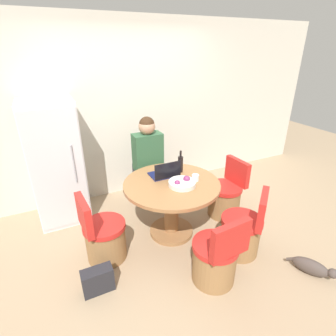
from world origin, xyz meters
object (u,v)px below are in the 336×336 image
(chair_near_right_corner, at_px, (242,232))
(handbag, at_px, (98,280))
(chair_right_side, at_px, (225,197))
(cat, at_px, (312,267))
(refrigerator, at_px, (56,163))
(person_seated, at_px, (147,157))
(dining_table, at_px, (172,198))
(laptop, at_px, (165,173))
(chair_near_camera, at_px, (216,259))
(fruit_bowl, at_px, (182,183))
(bottle, at_px, (180,164))
(chair_left_side, at_px, (104,238))

(chair_near_right_corner, xyz_separation_m, handbag, (-1.61, 0.18, -0.14))
(chair_right_side, relative_size, cat, 1.80)
(refrigerator, distance_m, handbag, 1.63)
(person_seated, bearing_deg, cat, 116.46)
(dining_table, height_order, laptop, laptop)
(chair_near_camera, relative_size, cat, 1.80)
(fruit_bowl, xyz_separation_m, bottle, (0.16, 0.34, 0.08))
(person_seated, relative_size, cat, 3.01)
(refrigerator, xyz_separation_m, fruit_bowl, (1.26, -1.10, -0.05))
(laptop, bearing_deg, chair_near_right_corner, 123.87)
(laptop, height_order, bottle, bottle)
(refrigerator, distance_m, dining_table, 1.57)
(refrigerator, relative_size, bottle, 5.67)
(chair_near_camera, bearing_deg, laptop, -90.71)
(laptop, xyz_separation_m, cat, (1.02, -1.45, -0.68))
(dining_table, bearing_deg, chair_near_camera, -86.27)
(chair_left_side, bearing_deg, person_seated, -49.72)
(chair_near_camera, xyz_separation_m, fruit_bowl, (0.02, 0.76, 0.49))
(dining_table, bearing_deg, chair_right_side, 3.13)
(refrigerator, xyz_separation_m, chair_left_side, (0.31, -1.06, -0.54))
(laptop, bearing_deg, person_seated, -90.16)
(chair_near_camera, distance_m, laptop, 1.17)
(chair_left_side, relative_size, handbag, 2.69)
(refrigerator, relative_size, person_seated, 1.21)
(chair_near_camera, relative_size, person_seated, 0.60)
(handbag, bearing_deg, person_seated, 50.75)
(person_seated, distance_m, laptop, 0.61)
(handbag, bearing_deg, laptop, 32.81)
(chair_near_right_corner, xyz_separation_m, bottle, (-0.34, 0.88, 0.57))
(handbag, bearing_deg, chair_near_camera, -19.43)
(dining_table, bearing_deg, chair_near_right_corner, -49.13)
(dining_table, distance_m, fruit_bowl, 0.28)
(chair_left_side, bearing_deg, dining_table, -90.00)
(cat, bearing_deg, bottle, -179.60)
(bottle, xyz_separation_m, cat, (0.79, -1.48, -0.75))
(chair_left_side, height_order, chair_near_camera, same)
(chair_near_camera, bearing_deg, handbag, -23.16)
(cat, bearing_deg, fruit_bowl, -168.13)
(chair_left_side, xyz_separation_m, bottle, (1.10, 0.29, 0.57))
(fruit_bowl, distance_m, bottle, 0.38)
(chair_right_side, distance_m, laptop, 1.01)
(chair_right_side, bearing_deg, chair_near_right_corner, -26.13)
(chair_left_side, relative_size, fruit_bowl, 2.55)
(laptop, distance_m, cat, 1.90)
(chair_near_camera, height_order, handbag, chair_near_camera)
(refrigerator, xyz_separation_m, handbag, (0.14, -1.47, -0.68))
(person_seated, xyz_separation_m, fruit_bowl, (0.08, -0.91, 0.01))
(chair_near_camera, distance_m, bottle, 1.24)
(chair_left_side, height_order, chair_right_side, same)
(dining_table, bearing_deg, cat, -50.85)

